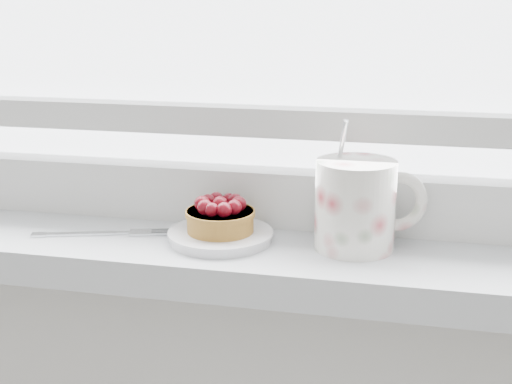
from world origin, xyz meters
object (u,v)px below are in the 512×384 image
(floral_mug, at_px, (358,203))
(raspberry_tart, at_px, (220,216))
(saucer, at_px, (221,236))
(fork, at_px, (103,233))

(floral_mug, bearing_deg, raspberry_tart, -175.76)
(raspberry_tart, relative_size, floral_mug, 0.56)
(saucer, height_order, floral_mug, floral_mug)
(saucer, distance_m, raspberry_tart, 0.02)
(saucer, xyz_separation_m, raspberry_tart, (0.00, 0.00, 0.02))
(saucer, distance_m, fork, 0.15)
(raspberry_tart, bearing_deg, saucer, -97.16)
(raspberry_tart, bearing_deg, floral_mug, 4.24)
(saucer, relative_size, raspberry_tart, 1.52)
(fork, bearing_deg, saucer, 3.86)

